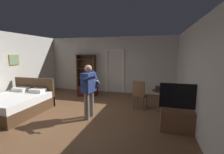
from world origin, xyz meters
TOP-DOWN VIEW (x-y plane):
  - ground_plane at (0.00, 0.00)m, footprint 7.24×7.24m
  - wall_back at (0.00, 3.35)m, footprint 6.49×0.12m
  - wall_right at (3.19, 0.00)m, footprint 0.12×6.83m
  - doorway_frame at (0.28, 3.27)m, footprint 0.93×0.08m
  - bed at (-2.17, -0.22)m, footprint 1.66×1.94m
  - bookshelf at (-1.18, 3.13)m, footprint 0.95×0.32m
  - tv_flatscreen at (2.83, -0.13)m, footprint 1.06×0.40m
  - side_table at (2.39, 1.21)m, footprint 0.58×0.58m
  - laptop at (2.36, 1.17)m, footprint 0.33×0.34m
  - bottle_on_table at (2.53, 1.13)m, footprint 0.06×0.06m
  - wooden_chair at (1.68, 1.21)m, footprint 0.52×0.52m
  - person_blue_shirt at (0.32, 0.02)m, footprint 0.58×0.68m
  - suitcase_dark at (-0.67, 2.48)m, footprint 0.62×0.38m
  - suitcase_small at (-0.91, 2.29)m, footprint 0.64×0.45m

SIDE VIEW (x-z plane):
  - ground_plane at x=0.00m, z-range 0.00..0.00m
  - suitcase_dark at x=-0.67m, z-range 0.00..0.37m
  - suitcase_small at x=-0.91m, z-range 0.00..0.42m
  - bed at x=-2.17m, z-range -0.21..0.81m
  - tv_flatscreen at x=2.83m, z-range -0.24..0.97m
  - side_table at x=2.39m, z-range 0.12..0.82m
  - wooden_chair at x=1.68m, z-range 0.05..1.04m
  - laptop at x=2.36m, z-range 0.67..0.83m
  - bottle_on_table at x=2.53m, z-range 0.68..0.91m
  - person_blue_shirt at x=0.32m, z-range 0.13..1.72m
  - bookshelf at x=-1.18m, z-range 0.07..1.94m
  - doorway_frame at x=0.28m, z-range 0.16..2.29m
  - wall_back at x=0.00m, z-range 0.00..2.71m
  - wall_right at x=3.19m, z-range 0.00..2.71m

